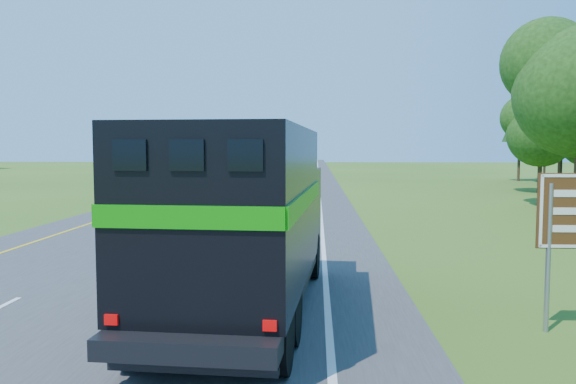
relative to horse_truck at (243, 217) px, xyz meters
name	(u,v)px	position (x,y,z in m)	size (l,w,h in m)	color
road	(258,188)	(-3.70, 38.57, -2.14)	(15.00, 260.00, 0.04)	#38383A
lane_markings	(258,188)	(-3.70, 38.57, -2.11)	(11.15, 260.00, 0.01)	yellow
horse_truck	(243,217)	(0.00, 0.00, 0.00)	(3.37, 9.10, 3.96)	black
white_suv	(221,178)	(-7.44, 40.67, -1.34)	(2.56, 5.55, 1.54)	silver
far_car	(267,164)	(-7.52, 91.74, -1.34)	(1.84, 4.57, 1.56)	silver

